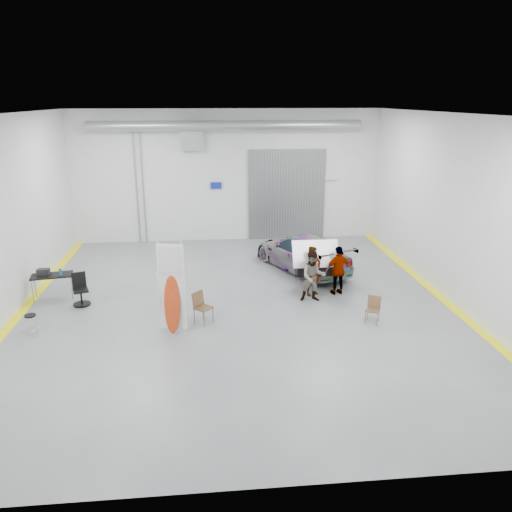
{
  "coord_description": "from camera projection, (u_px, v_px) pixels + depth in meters",
  "views": [
    {
      "loc": [
        -0.9,
        -14.95,
        6.45
      ],
      "look_at": [
        0.62,
        0.53,
        1.5
      ],
      "focal_mm": 35.0,
      "sensor_mm": 36.0,
      "label": 1
    }
  ],
  "objects": [
    {
      "name": "ground",
      "position": [
        239.0,
        305.0,
        16.22
      ],
      "size": [
        16.0,
        16.0,
        0.0
      ],
      "primitive_type": "plane",
      "color": "slate",
      "rests_on": "ground"
    },
    {
      "name": "room_shell",
      "position": [
        240.0,
        170.0,
        17.11
      ],
      "size": [
        14.02,
        16.18,
        6.01
      ],
      "color": "silver",
      "rests_on": "ground"
    },
    {
      "name": "sedan_car",
      "position": [
        302.0,
        252.0,
        19.45
      ],
      "size": [
        3.65,
        5.13,
        1.38
      ],
      "primitive_type": "imported",
      "rotation": [
        0.0,
        0.0,
        3.55
      ],
      "color": "silver",
      "rests_on": "ground"
    },
    {
      "name": "person_a",
      "position": [
        313.0,
        271.0,
        16.85
      ],
      "size": [
        0.75,
        0.68,
        1.72
      ],
      "primitive_type": "imported",
      "rotation": [
        0.0,
        0.0,
        0.57
      ],
      "color": "#9A7854",
      "rests_on": "ground"
    },
    {
      "name": "person_b",
      "position": [
        313.0,
        276.0,
        16.34
      ],
      "size": [
        0.87,
        0.69,
        1.71
      ],
      "primitive_type": "imported",
      "rotation": [
        0.0,
        0.0,
        -0.05
      ],
      "color": "slate",
      "rests_on": "ground"
    },
    {
      "name": "person_c",
      "position": [
        339.0,
        270.0,
        16.93
      ],
      "size": [
        1.05,
        0.61,
        1.7
      ],
      "primitive_type": "imported",
      "rotation": [
        0.0,
        0.0,
        3.35
      ],
      "color": "#A35036",
      "rests_on": "ground"
    },
    {
      "name": "surfboard_display",
      "position": [
        174.0,
        295.0,
        14.03
      ],
      "size": [
        0.78,
        0.34,
        2.8
      ],
      "rotation": [
        0.0,
        0.0,
        -0.23
      ],
      "color": "white",
      "rests_on": "ground"
    },
    {
      "name": "folding_chair_near",
      "position": [
        204.0,
        314.0,
        14.88
      ],
      "size": [
        0.63,
        0.73,
        0.96
      ],
      "rotation": [
        0.0,
        0.0,
        0.85
      ],
      "color": "brown",
      "rests_on": "ground"
    },
    {
      "name": "folding_chair_far",
      "position": [
        372.0,
        315.0,
        14.89
      ],
      "size": [
        0.52,
        0.56,
        0.81
      ],
      "rotation": [
        0.0,
        0.0,
        -0.52
      ],
      "color": "brown",
      "rests_on": "ground"
    },
    {
      "name": "shop_stool",
      "position": [
        31.0,
        325.0,
        14.07
      ],
      "size": [
        0.33,
        0.33,
        0.64
      ],
      "rotation": [
        0.0,
        0.0,
        -0.33
      ],
      "color": "black",
      "rests_on": "ground"
    },
    {
      "name": "work_table",
      "position": [
        50.0,
        275.0,
        16.57
      ],
      "size": [
        1.41,
        0.87,
        1.07
      ],
      "rotation": [
        0.0,
        0.0,
        0.17
      ],
      "color": "#919399",
      "rests_on": "ground"
    },
    {
      "name": "office_chair",
      "position": [
        81.0,
        291.0,
        16.16
      ],
      "size": [
        0.59,
        0.61,
        1.05
      ],
      "rotation": [
        0.0,
        0.0,
        0.33
      ],
      "color": "black",
      "rests_on": "ground"
    },
    {
      "name": "trunk_lid",
      "position": [
        314.0,
        251.0,
        17.22
      ],
      "size": [
        1.61,
        0.98,
        0.04
      ],
      "primitive_type": "cube",
      "color": "silver",
      "rests_on": "sedan_car"
    }
  ]
}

